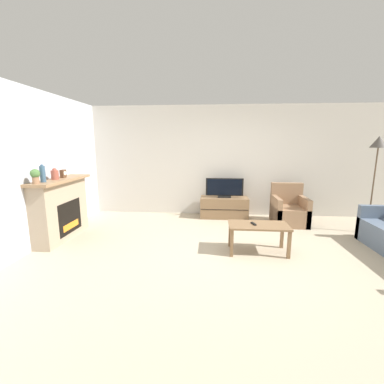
{
  "coord_description": "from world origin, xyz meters",
  "views": [
    {
      "loc": [
        -0.48,
        -4.01,
        1.78
      ],
      "look_at": [
        -0.88,
        0.89,
        0.85
      ],
      "focal_mm": 24.0,
      "sensor_mm": 36.0,
      "label": 1
    }
  ],
  "objects_px": {
    "mantel_vase_centre_left": "(55,174)",
    "coffee_table": "(258,229)",
    "potted_plant": "(35,175)",
    "tv": "(224,189)",
    "floor_lamp": "(378,151)",
    "mantel_vase_left": "(43,174)",
    "tv_stand": "(224,207)",
    "armchair": "(289,211)",
    "mantel_clock": "(63,174)",
    "remote": "(253,224)",
    "fireplace": "(61,208)"
  },
  "relations": [
    {
      "from": "mantel_vase_centre_left",
      "to": "coffee_table",
      "type": "relative_size",
      "value": 0.22
    },
    {
      "from": "potted_plant",
      "to": "tv",
      "type": "distance_m",
      "value": 3.9
    },
    {
      "from": "floor_lamp",
      "to": "tv",
      "type": "bearing_deg",
      "value": 162.94
    },
    {
      "from": "mantel_vase_left",
      "to": "tv_stand",
      "type": "height_order",
      "value": "mantel_vase_left"
    },
    {
      "from": "mantel_vase_centre_left",
      "to": "armchair",
      "type": "distance_m",
      "value": 4.84
    },
    {
      "from": "mantel_clock",
      "to": "remote",
      "type": "distance_m",
      "value": 3.62
    },
    {
      "from": "mantel_vase_left",
      "to": "armchair",
      "type": "distance_m",
      "value": 4.95
    },
    {
      "from": "tv_stand",
      "to": "floor_lamp",
      "type": "distance_m",
      "value": 3.31
    },
    {
      "from": "tv_stand",
      "to": "floor_lamp",
      "type": "xyz_separation_m",
      "value": [
        2.86,
        -0.88,
        1.4
      ]
    },
    {
      "from": "potted_plant",
      "to": "remote",
      "type": "xyz_separation_m",
      "value": [
        3.5,
        0.25,
        -0.79
      ]
    },
    {
      "from": "potted_plant",
      "to": "tv_stand",
      "type": "height_order",
      "value": "potted_plant"
    },
    {
      "from": "potted_plant",
      "to": "armchair",
      "type": "bearing_deg",
      "value": 22.54
    },
    {
      "from": "mantel_vase_centre_left",
      "to": "coffee_table",
      "type": "height_order",
      "value": "mantel_vase_centre_left"
    },
    {
      "from": "coffee_table",
      "to": "mantel_clock",
      "type": "bearing_deg",
      "value": 171.8
    },
    {
      "from": "mantel_vase_centre_left",
      "to": "fireplace",
      "type": "bearing_deg",
      "value": 98.76
    },
    {
      "from": "fireplace",
      "to": "tv_stand",
      "type": "bearing_deg",
      "value": 27.87
    },
    {
      "from": "mantel_vase_centre_left",
      "to": "floor_lamp",
      "type": "distance_m",
      "value": 6.05
    },
    {
      "from": "mantel_vase_left",
      "to": "mantel_clock",
      "type": "bearing_deg",
      "value": 89.92
    },
    {
      "from": "mantel_vase_left",
      "to": "potted_plant",
      "type": "distance_m",
      "value": 0.18
    },
    {
      "from": "mantel_vase_centre_left",
      "to": "tv_stand",
      "type": "height_order",
      "value": "mantel_vase_centre_left"
    },
    {
      "from": "mantel_vase_left",
      "to": "tv",
      "type": "distance_m",
      "value": 3.79
    },
    {
      "from": "fireplace",
      "to": "coffee_table",
      "type": "height_order",
      "value": "fireplace"
    },
    {
      "from": "fireplace",
      "to": "remote",
      "type": "distance_m",
      "value": 3.54
    },
    {
      "from": "remote",
      "to": "coffee_table",
      "type": "bearing_deg",
      "value": -18.04
    },
    {
      "from": "mantel_vase_centre_left",
      "to": "tv",
      "type": "distance_m",
      "value": 3.62
    },
    {
      "from": "coffee_table",
      "to": "floor_lamp",
      "type": "bearing_deg",
      "value": 25.62
    },
    {
      "from": "mantel_clock",
      "to": "potted_plant",
      "type": "height_order",
      "value": "potted_plant"
    },
    {
      "from": "tv",
      "to": "coffee_table",
      "type": "height_order",
      "value": "tv"
    },
    {
      "from": "fireplace",
      "to": "floor_lamp",
      "type": "bearing_deg",
      "value": 7.37
    },
    {
      "from": "mantel_clock",
      "to": "remote",
      "type": "xyz_separation_m",
      "value": [
        3.5,
        -0.51,
        -0.73
      ]
    },
    {
      "from": "potted_plant",
      "to": "tv",
      "type": "height_order",
      "value": "potted_plant"
    },
    {
      "from": "mantel_vase_centre_left",
      "to": "tv",
      "type": "relative_size",
      "value": 0.23
    },
    {
      "from": "mantel_vase_left",
      "to": "tv_stand",
      "type": "relative_size",
      "value": 0.26
    },
    {
      "from": "mantel_clock",
      "to": "potted_plant",
      "type": "bearing_deg",
      "value": -90.06
    },
    {
      "from": "fireplace",
      "to": "potted_plant",
      "type": "bearing_deg",
      "value": -88.44
    },
    {
      "from": "fireplace",
      "to": "mantel_vase_left",
      "type": "bearing_deg",
      "value": -87.79
    },
    {
      "from": "mantel_clock",
      "to": "potted_plant",
      "type": "xyz_separation_m",
      "value": [
        -0.0,
        -0.76,
        0.06
      ]
    },
    {
      "from": "coffee_table",
      "to": "mantel_vase_left",
      "type": "bearing_deg",
      "value": -178.94
    },
    {
      "from": "fireplace",
      "to": "mantel_vase_left",
      "type": "xyz_separation_m",
      "value": [
        0.02,
        -0.44,
        0.7
      ]
    },
    {
      "from": "fireplace",
      "to": "mantel_vase_left",
      "type": "relative_size",
      "value": 4.85
    },
    {
      "from": "mantel_clock",
      "to": "armchair",
      "type": "xyz_separation_m",
      "value": [
        4.54,
        1.12,
        -0.93
      ]
    },
    {
      "from": "remote",
      "to": "floor_lamp",
      "type": "distance_m",
      "value": 2.96
    },
    {
      "from": "tv_stand",
      "to": "tv",
      "type": "bearing_deg",
      "value": -90.0
    },
    {
      "from": "potted_plant",
      "to": "mantel_vase_left",
      "type": "bearing_deg",
      "value": 90.0
    },
    {
      "from": "mantel_vase_centre_left",
      "to": "floor_lamp",
      "type": "xyz_separation_m",
      "value": [
        5.98,
        0.88,
        0.41
      ]
    },
    {
      "from": "coffee_table",
      "to": "tv_stand",
      "type": "bearing_deg",
      "value": 103.16
    },
    {
      "from": "tv",
      "to": "floor_lamp",
      "type": "distance_m",
      "value": 3.14
    },
    {
      "from": "armchair",
      "to": "remote",
      "type": "distance_m",
      "value": 1.95
    },
    {
      "from": "tv_stand",
      "to": "fireplace",
      "type": "bearing_deg",
      "value": -152.13
    },
    {
      "from": "mantel_vase_centre_left",
      "to": "floor_lamp",
      "type": "relative_size",
      "value": 0.11
    }
  ]
}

